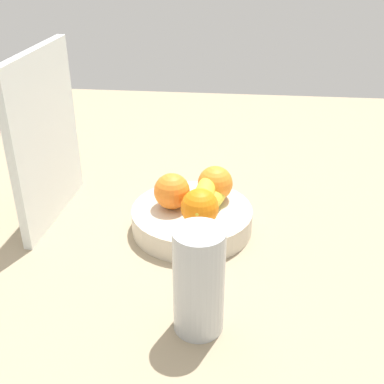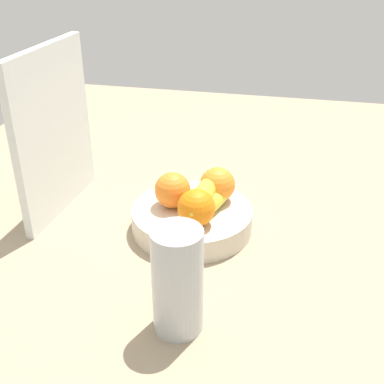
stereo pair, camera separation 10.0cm
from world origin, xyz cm
name	(u,v)px [view 1 (the left image)]	position (x,y,z in cm)	size (l,w,h in cm)	color
ground_plane	(185,226)	(0.00, 0.00, -1.50)	(180.00, 140.00, 3.00)	gray
fruit_bowl	(192,219)	(-3.09, -1.92, 2.42)	(25.10, 25.10, 4.84)	beige
orange_front_left	(172,191)	(-2.66, 2.27, 8.56)	(7.44, 7.44, 7.44)	orange
orange_front_right	(200,207)	(-8.52, -3.99, 8.56)	(7.44, 7.44, 7.44)	orange
orange_center	(215,183)	(1.63, -6.35, 8.56)	(7.44, 7.44, 7.44)	orange
banana_bunch	(207,198)	(-3.82, -5.00, 7.94)	(17.29, 10.00, 6.20)	yellow
cutting_board	(45,138)	(-0.04, 28.66, 18.00)	(28.00, 1.80, 36.00)	white
thermos_tumbler	(199,281)	(-31.45, -5.84, 9.09)	(7.96, 7.96, 18.18)	#B6BBBE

